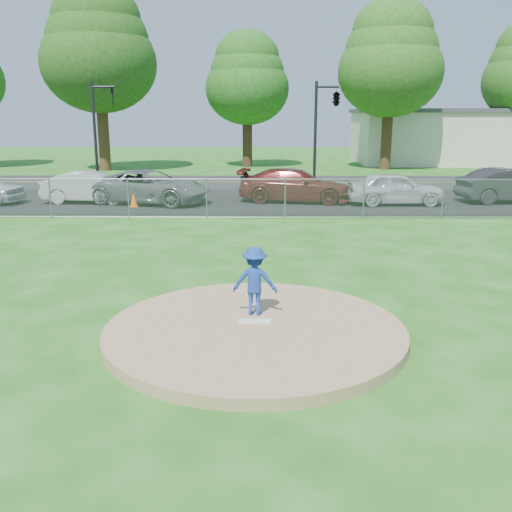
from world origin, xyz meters
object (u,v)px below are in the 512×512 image
Objects in this scene: parked_car_gray at (150,187)px; parked_car_charcoal at (510,185)px; tree_left at (98,48)px; tree_right at (391,58)px; traffic_signal_center at (334,100)px; commercial_building at (457,136)px; traffic_signal_left at (99,124)px; parked_car_pearl at (395,188)px; traffic_cone at (134,199)px; parked_car_darkred at (295,185)px; tree_center at (247,78)px; parked_car_white at (91,187)px; pitcher at (255,281)px.

parked_car_charcoal is (16.18, 0.50, 0.03)m from parked_car_gray.
tree_left is at bearing 37.17° from parked_car_gray.
tree_right is 11.60m from traffic_signal_center.
commercial_building is 2.93× the size of traffic_signal_left.
commercial_building reaches higher than parked_car_pearl.
parked_car_gray reaches higher than traffic_cone.
traffic_signal_center is 1.10× the size of parked_car_darkred.
tree_center is at bearing 17.35° from parked_car_darkred.
tree_center reaches higher than parked_car_charcoal.
traffic_signal_left is 1.32× the size of parked_car_white.
tree_left reaches higher than pitcher.
parked_car_darkred is at bearing -28.99° from traffic_signal_left.
pitcher is at bearing -106.04° from tree_right.
parked_car_gray is at bearing 87.51° from parked_car_pearl.
tree_left is 1.08× the size of tree_right.
parked_car_pearl is at bearing 90.46° from parked_car_charcoal.
tree_center is 19.59m from parked_car_gray.
traffic_signal_left is 1.00× the size of traffic_signal_center.
commercial_building is 20.17m from traffic_signal_center.
tree_center is at bearing 77.19° from traffic_cone.
traffic_signal_center is (4.97, -12.00, -1.86)m from tree_center.
traffic_signal_left is 7.88m from parked_car_gray.
parked_car_darkred reaches higher than traffic_cone.
parked_car_gray is 16.19m from parked_car_charcoal.
traffic_signal_center reaches higher than parked_car_white.
traffic_signal_left is at bearing 114.66° from traffic_cone.
traffic_signal_center is at bearing -31.02° from tree_left.
tree_center is 20.16m from parked_car_white.
parked_car_white is at bearing 87.04° from parked_car_pearl.
parked_car_charcoal is (-4.69, -21.83, -1.39)m from commercial_building.
tree_center reaches higher than pitcher.
tree_left is 18.99m from traffic_cone.
parked_car_darkred is at bearing -84.06° from parked_car_white.
parked_car_charcoal is (7.34, -5.83, -3.84)m from traffic_signal_center.
commercial_building is 12.57× the size of pitcher.
parked_car_darkred is (12.62, -14.75, -7.49)m from tree_left.
parked_car_darkred is (1.62, 15.59, -0.10)m from pitcher.
tree_left is 2.96× the size of parked_car_white.
traffic_signal_center reaches higher than parked_car_darkred.
traffic_signal_center reaches higher than parked_car_pearl.
pitcher is 0.25× the size of parked_car_gray.
tree_right is 17.41m from parked_car_charcoal.
parked_car_darkred is (-14.38, -21.75, -1.41)m from commercial_building.
tree_right is at bearing 63.29° from traffic_signal_center.
tree_center reaches higher than parked_car_pearl.
tree_left is 27.81m from parked_car_charcoal.
tree_left reaches higher than parked_car_white.
parked_car_charcoal reaches higher than parked_car_darkred.
traffic_signal_center is 1.32× the size of parked_car_white.
tree_right reaches higher than parked_car_darkred.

